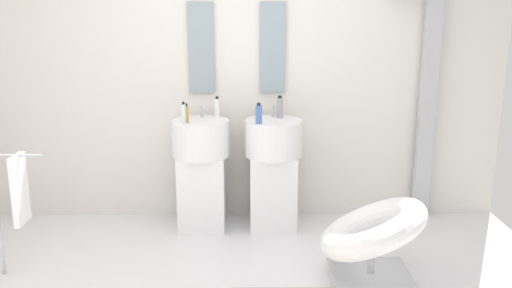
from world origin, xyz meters
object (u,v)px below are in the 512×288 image
shower_column (426,102)px  soap_bottle_white (217,108)px  lounge_chair (373,235)px  pedestal_sink_left (202,170)px  pedestal_sink_right (273,169)px  soap_bottle_clear (184,113)px  soap_bottle_blue (259,114)px  soap_bottle_grey (280,108)px  soap_bottle_amber (186,114)px  towel_rack (16,192)px

shower_column → soap_bottle_white: 1.85m
lounge_chair → soap_bottle_white: bearing=135.3°
pedestal_sink_left → pedestal_sink_right: size_ratio=1.00×
shower_column → pedestal_sink_right: bearing=-170.9°
soap_bottle_clear → soap_bottle_blue: bearing=-1.0°
soap_bottle_grey → soap_bottle_white: (-0.54, 0.02, -0.00)m
soap_bottle_grey → soap_bottle_blue: bearing=-129.1°
pedestal_sink_right → shower_column: (1.36, 0.22, 0.55)m
soap_bottle_amber → pedestal_sink_left: bearing=40.0°
lounge_chair → towel_rack: (-2.52, 0.14, 0.28)m
pedestal_sink_left → lounge_chair: (1.28, -1.00, -0.18)m
soap_bottle_blue → towel_rack: bearing=-157.0°
pedestal_sink_left → soap_bottle_amber: soap_bottle_amber is taller
pedestal_sink_left → towel_rack: pedestal_sink_left is taller
pedestal_sink_left → shower_column: size_ratio=0.52×
soap_bottle_blue → soap_bottle_white: soap_bottle_white is taller
pedestal_sink_right → lounge_chair: size_ratio=1.05×
pedestal_sink_left → lounge_chair: pedestal_sink_left is taller
lounge_chair → soap_bottle_grey: 1.44m
lounge_chair → soap_bottle_clear: 1.80m
lounge_chair → towel_rack: 2.53m
soap_bottle_grey → lounge_chair: bearing=-61.8°
pedestal_sink_right → soap_bottle_white: soap_bottle_white is taller
towel_rack → soap_bottle_white: 1.74m
soap_bottle_clear → towel_rack: bearing=-146.1°
shower_column → soap_bottle_grey: bearing=-175.1°
pedestal_sink_right → soap_bottle_grey: soap_bottle_grey is taller
towel_rack → soap_bottle_grey: (1.92, 0.97, 0.43)m
pedestal_sink_left → pedestal_sink_right: bearing=0.0°
shower_column → lounge_chair: bearing=-120.2°
shower_column → soap_bottle_grey: (-1.31, -0.11, -0.03)m
soap_bottle_grey → soap_bottle_amber: (-0.79, -0.20, -0.02)m
pedestal_sink_left → soap_bottle_clear: 0.55m
soap_bottle_grey → soap_bottle_clear: bearing=-164.8°
soap_bottle_amber → soap_bottle_blue: 0.60m
shower_column → soap_bottle_white: bearing=-177.0°
soap_bottle_grey → soap_bottle_blue: soap_bottle_grey is taller
soap_bottle_amber → soap_bottle_blue: soap_bottle_blue is taller
soap_bottle_clear → soap_bottle_amber: size_ratio=1.12×
soap_bottle_clear → soap_bottle_blue: soap_bottle_clear is taller
soap_bottle_grey → soap_bottle_blue: size_ratio=1.13×
lounge_chair → soap_bottle_blue: size_ratio=5.90×
soap_bottle_white → lounge_chair: bearing=-44.7°
lounge_chair → soap_bottle_blue: 1.37m
towel_rack → soap_bottle_amber: size_ratio=5.88×
soap_bottle_clear → shower_column: bearing=8.9°
soap_bottle_blue → soap_bottle_grey: bearing=50.9°
soap_bottle_clear → soap_bottle_blue: (0.62, -0.01, -0.00)m
pedestal_sink_left → soap_bottle_blue: 0.72m
shower_column → soap_bottle_blue: shower_column is taller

